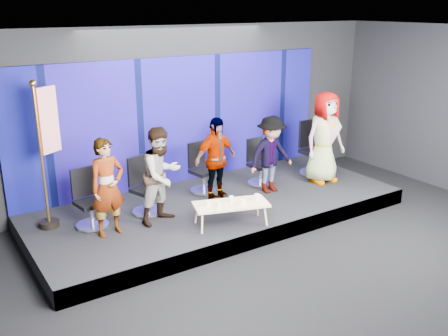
{
  "coord_description": "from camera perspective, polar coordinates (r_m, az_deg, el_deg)",
  "views": [
    {
      "loc": [
        -4.72,
        -4.98,
        3.88
      ],
      "look_at": [
        0.07,
        2.4,
        0.99
      ],
      "focal_mm": 40.0,
      "sensor_mm": 36.0,
      "label": 1
    }
  ],
  "objects": [
    {
      "name": "mug_a",
      "position": [
        8.33,
        -1.83,
        -4.02
      ],
      "size": [
        0.08,
        0.08,
        0.09
      ],
      "primitive_type": "cylinder",
      "color": "silver",
      "rests_on": "coffee_table"
    },
    {
      "name": "riser",
      "position": [
        9.6,
        -0.7,
        -4.66
      ],
      "size": [
        7.0,
        3.0,
        0.3
      ],
      "primitive_type": "cube",
      "color": "black",
      "rests_on": "ground"
    },
    {
      "name": "chair_d",
      "position": [
        10.4,
        4.02,
        -0.15
      ],
      "size": [
        0.54,
        0.54,
        0.95
      ],
      "rotation": [
        0.0,
        0.0,
        0.02
      ],
      "color": "silver",
      "rests_on": "riser"
    },
    {
      "name": "room_walls",
      "position": [
        7.01,
        10.29,
        5.99
      ],
      "size": [
        10.02,
        8.02,
        3.51
      ],
      "color": "black",
      "rests_on": "ground"
    },
    {
      "name": "mug_d",
      "position": [
        8.39,
        2.15,
        -3.85
      ],
      "size": [
        0.07,
        0.07,
        0.09
      ],
      "primitive_type": "cylinder",
      "color": "silver",
      "rests_on": "coffee_table"
    },
    {
      "name": "coffee_table",
      "position": [
        8.44,
        0.8,
        -4.25
      ],
      "size": [
        1.36,
        0.89,
        0.39
      ],
      "rotation": [
        0.0,
        0.0,
        -0.31
      ],
      "color": "tan",
      "rests_on": "riser"
    },
    {
      "name": "chair_e",
      "position": [
        11.14,
        10.14,
        1.26
      ],
      "size": [
        0.68,
        0.68,
        1.18
      ],
      "rotation": [
        0.0,
        0.0,
        -0.02
      ],
      "color": "silver",
      "rests_on": "riser"
    },
    {
      "name": "mug_e",
      "position": [
        8.58,
        3.81,
        -3.31
      ],
      "size": [
        0.09,
        0.09,
        0.1
      ],
      "primitive_type": "cylinder",
      "color": "silver",
      "rests_on": "coffee_table"
    },
    {
      "name": "panelist_c",
      "position": [
        9.4,
        -0.96,
        1.02
      ],
      "size": [
        0.98,
        0.51,
        1.61
      ],
      "primitive_type": "imported",
      "rotation": [
        0.0,
        0.0,
        0.13
      ],
      "color": "black",
      "rests_on": "riser"
    },
    {
      "name": "chair_a",
      "position": [
        8.69,
        -15.11,
        -4.42
      ],
      "size": [
        0.64,
        0.64,
        1.0
      ],
      "rotation": [
        0.0,
        0.0,
        0.15
      ],
      "color": "silver",
      "rests_on": "riser"
    },
    {
      "name": "mug_c",
      "position": [
        8.5,
        0.85,
        -3.52
      ],
      "size": [
        0.08,
        0.08,
        0.09
      ],
      "primitive_type": "cylinder",
      "color": "silver",
      "rests_on": "coffee_table"
    },
    {
      "name": "panelist_e",
      "position": [
        10.54,
        11.4,
        3.43
      ],
      "size": [
        0.95,
        0.63,
        1.92
      ],
      "primitive_type": "imported",
      "rotation": [
        0.0,
        0.0,
        -0.02
      ],
      "color": "black",
      "rests_on": "riser"
    },
    {
      "name": "flag_stand",
      "position": [
        8.64,
        -19.56,
        1.9
      ],
      "size": [
        0.54,
        0.38,
        2.48
      ],
      "rotation": [
        0.0,
        0.0,
        0.53
      ],
      "color": "black",
      "rests_on": "riser"
    },
    {
      "name": "ground",
      "position": [
        7.88,
        9.28,
        -11.54
      ],
      "size": [
        10.0,
        10.0,
        0.0
      ],
      "primitive_type": "plane",
      "color": "black",
      "rests_on": "ground"
    },
    {
      "name": "panelist_b",
      "position": [
        8.49,
        -7.15,
        -0.82
      ],
      "size": [
        0.96,
        0.84,
        1.67
      ],
      "primitive_type": "imported",
      "rotation": [
        0.0,
        0.0,
        0.3
      ],
      "color": "black",
      "rests_on": "riser"
    },
    {
      "name": "panelist_d",
      "position": [
        9.84,
        5.39,
        1.54
      ],
      "size": [
        1.0,
        0.59,
        1.54
      ],
      "primitive_type": "imported",
      "rotation": [
        0.0,
        0.0,
        0.02
      ],
      "color": "black",
      "rests_on": "riser"
    },
    {
      "name": "panelist_a",
      "position": [
        8.16,
        -13.17,
        -2.16
      ],
      "size": [
        0.64,
        0.47,
        1.61
      ],
      "primitive_type": "imported",
      "rotation": [
        0.0,
        0.0,
        0.15
      ],
      "color": "black",
      "rests_on": "riser"
    },
    {
      "name": "chair_c",
      "position": [
        9.95,
        -2.51,
        -0.9
      ],
      "size": [
        0.63,
        0.63,
        0.99
      ],
      "rotation": [
        0.0,
        0.0,
        0.13
      ],
      "color": "silver",
      "rests_on": "riser"
    },
    {
      "name": "chair_b",
      "position": [
        9.04,
        -8.99,
        -3.05
      ],
      "size": [
        0.73,
        0.73,
        1.03
      ],
      "rotation": [
        0.0,
        0.0,
        0.3
      ],
      "color": "silver",
      "rests_on": "riser"
    },
    {
      "name": "backdrop",
      "position": [
        10.36,
        -5.04,
        5.41
      ],
      "size": [
        7.0,
        0.08,
        2.6
      ],
      "primitive_type": "cube",
      "color": "#080D62",
      "rests_on": "riser"
    },
    {
      "name": "mug_b",
      "position": [
        8.25,
        -0.64,
        -4.22
      ],
      "size": [
        0.08,
        0.08,
        0.09
      ],
      "primitive_type": "cylinder",
      "color": "silver",
      "rests_on": "coffee_table"
    }
  ]
}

